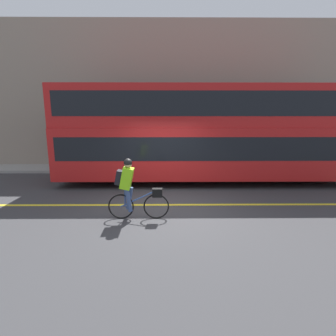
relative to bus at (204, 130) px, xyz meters
The scene contains 8 objects.
ground_plane 3.99m from the bus, 117.97° to the right, with size 80.00×80.00×0.00m, color #38383A.
road_center_line 3.84m from the bus, 119.66° to the right, with size 50.00×0.14×0.01m, color yellow.
sidewalk_curb 3.54m from the bus, 123.40° to the left, with size 60.00×1.66×0.13m.
building_facade 4.06m from the bus, 115.15° to the left, with size 60.00×0.30×7.22m.
bus is the anchor object (origin of this frame).
cyclist_on_bike 4.71m from the bus, 121.80° to the right, with size 1.59×0.32×1.60m.
trash_bin 4.81m from the bus, 149.31° to the left, with size 0.53×0.53×1.03m.
street_sign_post 3.80m from the bus, 38.64° to the left, with size 0.36×0.09×2.32m.
Camera 1 is at (0.08, -7.33, 2.67)m, focal length 28.00 mm.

